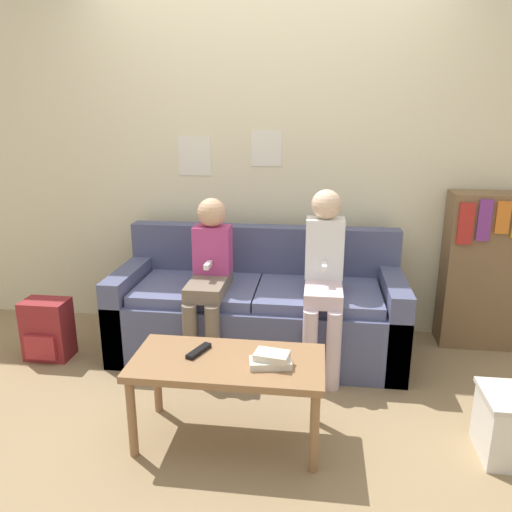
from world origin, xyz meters
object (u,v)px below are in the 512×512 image
Objects in this scene: coffee_table at (228,370)px; backpack at (48,330)px; bookshelf at (480,270)px; tv_remote at (199,351)px; couch at (258,311)px; person_right at (324,271)px; person_left at (209,272)px.

backpack is (-1.36, 0.70, -0.19)m from coffee_table.
bookshelf reaches higher than coffee_table.
couch is at bearing 100.86° from tv_remote.
tv_remote is 0.42× the size of backpack.
tv_remote is (-0.62, -0.77, -0.20)m from person_right.
bookshelf reaches higher than tv_remote.
couch reaches higher than coffee_table.
person_right is at bearing 60.72° from coffee_table.
coffee_table is 2.31× the size of backpack.
bookshelf is (1.54, 1.30, 0.16)m from coffee_table.
bookshelf is (1.08, 0.48, -0.10)m from person_right.
bookshelf is (1.81, 0.49, -0.07)m from person_left.
backpack is at bearing 173.40° from tv_remote.
person_right is at bearing 0.60° from person_left.
couch is 0.98m from tv_remote.
person_left is at bearing -148.31° from couch.
bookshelf is at bearing 23.96° from person_right.
tv_remote is at bearing 162.47° from coffee_table.
person_right is at bearing -156.04° from bookshelf.
person_right reaches higher than backpack.
bookshelf is (1.51, 0.30, 0.26)m from couch.
bookshelf is (1.70, 1.25, 0.09)m from tv_remote.
couch is 1.78× the size of person_left.
person_left is 1.88m from bookshelf.
backpack is at bearing -168.36° from bookshelf.
couch is at bearing 31.69° from person_left.
couch is at bearing 11.94° from backpack.
couch reaches higher than tv_remote.
person_right is 6.65× the size of tv_remote.
couch is 1.76× the size of bookshelf.
couch is 0.59m from person_right.
backpack is (-2.91, -0.60, -0.35)m from bookshelf.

